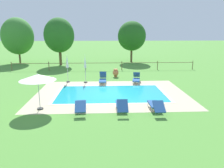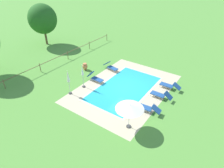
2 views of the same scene
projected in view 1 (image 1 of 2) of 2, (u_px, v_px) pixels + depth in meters
ground_plane at (111, 93)px, 15.94m from camera, size 160.00×160.00×0.00m
pool_deck_paving at (111, 93)px, 15.94m from camera, size 11.10×7.78×0.01m
swimming_pool_water at (111, 93)px, 15.94m from camera, size 7.76×4.44×0.01m
pool_coping_rim at (111, 93)px, 15.94m from camera, size 8.24×4.92×0.01m
sun_lounger_north_near_steps at (136, 78)px, 19.21m from camera, size 0.96×2.06×0.86m
sun_lounger_north_mid at (81, 105)px, 12.44m from camera, size 0.74×2.08×0.76m
sun_lounger_north_far at (103, 79)px, 18.94m from camera, size 0.68×1.90×0.97m
sun_lounger_north_end at (156, 105)px, 12.42m from camera, size 0.62×2.04×0.78m
sun_lounger_south_near_corner at (122, 105)px, 12.41m from camera, size 0.63×2.00×0.85m
patio_umbrella_open_foreground at (38, 77)px, 12.31m from camera, size 2.08×2.08×2.17m
patio_umbrella_closed_row_west at (67, 63)px, 18.99m from camera, size 0.32×0.32×2.48m
patio_umbrella_closed_row_mid_west at (85, 64)px, 18.80m from camera, size 0.32×0.32×2.50m
terracotta_urn_near_fence at (116, 73)px, 21.49m from camera, size 0.58×0.58×0.79m
perimeter_fence at (104, 64)px, 25.05m from camera, size 21.31×0.08×1.05m
tree_far_west at (132, 36)px, 30.86m from camera, size 4.04×4.04×5.84m
tree_west_mid at (59, 35)px, 27.91m from camera, size 3.91×3.91×6.16m
tree_centre at (18, 36)px, 29.64m from camera, size 4.34×4.34×6.27m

